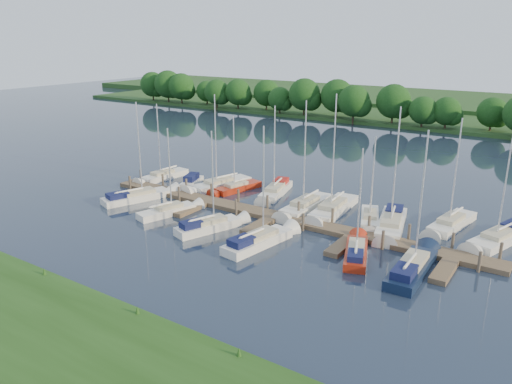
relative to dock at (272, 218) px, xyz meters
The scene contains 24 objects.
ground 7.31m from the dock, 90.00° to the right, with size 260.00×260.00×0.00m, color #1B2736.
near_bank 23.31m from the dock, 90.00° to the right, with size 90.00×10.00×0.50m, color #1D4112.
dock is the anchor object (origin of this frame).
mooring_pilings 1.19m from the dock, 90.00° to the left, with size 38.24×2.84×2.00m.
far_shore 67.69m from the dock, 90.00° to the left, with size 180.00×30.00×0.60m, color #204319.
distant_hill 92.69m from the dock, 90.00° to the left, with size 220.00×40.00×1.40m, color #2E5223.
treeline 54.95m from the dock, 91.60° to the left, with size 148.00×9.16×8.27m.
sailboat_n_0 18.64m from the dock, 165.92° to the left, with size 2.32×7.29×9.30m.
motorboat 14.29m from the dock, 161.73° to the left, with size 2.62×4.85×1.56m.
sailboat_n_2 11.79m from the dock, 152.33° to the left, with size 3.77×8.55×10.73m.
sailboat_n_3 9.81m from the dock, 145.34° to the left, with size 2.89×6.72×8.59m.
sailboat_n_4 7.85m from the dock, 119.06° to the left, with size 3.34×7.84×9.94m.
sailboat_n_5 4.35m from the dock, 74.04° to the left, with size 2.14×8.66×11.13m.
sailboat_n_6 6.17m from the dock, 51.84° to the left, with size 2.70×9.34×11.83m.
sailboat_n_7 8.98m from the dock, 30.84° to the left, with size 3.41×6.44×8.38m.
sailboat_n_8 10.71m from the dock, 23.14° to the left, with size 3.76×8.95×11.19m.
sailboat_n_9 15.90m from the dock, 26.69° to the left, with size 2.93×8.06×10.26m.
sailboat_n_10 19.33m from the dock, 18.28° to the left, with size 4.30×8.72×11.03m.
sailboat_s_0 14.91m from the dock, behind, with size 4.24×8.21×10.46m.
sailboat_s_1 9.84m from the dock, 156.24° to the right, with size 3.19×6.69×8.64m.
sailboat_s_2 5.98m from the dock, 122.84° to the right, with size 3.63×7.01×9.19m.
sailboat_s_3 5.76m from the dock, 67.92° to the right, with size 2.94×7.98×10.19m.
sailboat_s_4 10.02m from the dock, 17.29° to the right, with size 3.52×6.82×8.82m.
sailboat_s_5 14.46m from the dock, 13.49° to the right, with size 2.16×8.38×10.78m.
Camera 1 is at (22.66, -29.42, 16.43)m, focal length 35.00 mm.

